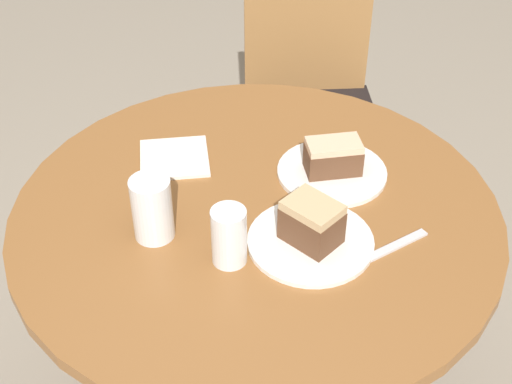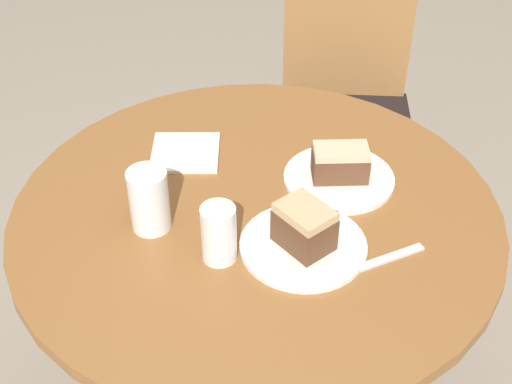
# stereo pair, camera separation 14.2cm
# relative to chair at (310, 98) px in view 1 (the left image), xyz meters

# --- Properties ---
(table) EXTENTS (0.99, 0.99, 0.75)m
(table) POSITION_rel_chair_xyz_m (-0.07, -0.87, 0.09)
(table) COLOR brown
(table) RESTS_ON ground_plane
(chair) EXTENTS (0.50, 0.55, 0.97)m
(chair) POSITION_rel_chair_xyz_m (0.00, 0.00, 0.00)
(chair) COLOR olive
(chair) RESTS_ON ground_plane
(plate_near) EXTENTS (0.24, 0.24, 0.01)m
(plate_near) POSITION_rel_chair_xyz_m (0.05, -0.96, 0.26)
(plate_near) COLOR white
(plate_near) RESTS_ON table
(plate_far) EXTENTS (0.24, 0.24, 0.01)m
(plate_far) POSITION_rel_chair_xyz_m (0.08, -0.74, 0.26)
(plate_far) COLOR white
(plate_far) RESTS_ON table
(cake_slice_near) EXTENTS (0.13, 0.12, 0.09)m
(cake_slice_near) POSITION_rel_chair_xyz_m (0.05, -0.96, 0.31)
(cake_slice_near) COLOR brown
(cake_slice_near) RESTS_ON plate_near
(cake_slice_far) EXTENTS (0.13, 0.10, 0.07)m
(cake_slice_far) POSITION_rel_chair_xyz_m (0.08, -0.74, 0.30)
(cake_slice_far) COLOR brown
(cake_slice_far) RESTS_ON plate_far
(glass_lemonade) EXTENTS (0.07, 0.07, 0.12)m
(glass_lemonade) POSITION_rel_chair_xyz_m (-0.10, -1.03, 0.31)
(glass_lemonade) COLOR silver
(glass_lemonade) RESTS_ON table
(glass_water) EXTENTS (0.08, 0.08, 0.13)m
(glass_water) POSITION_rel_chair_xyz_m (-0.26, -0.97, 0.32)
(glass_water) COLOR silver
(glass_water) RESTS_ON table
(napkin_stack) EXTENTS (0.18, 0.18, 0.01)m
(napkin_stack) POSITION_rel_chair_xyz_m (-0.27, -0.73, 0.26)
(napkin_stack) COLOR silver
(napkin_stack) RESTS_ON table
(fork) EXTENTS (0.15, 0.13, 0.00)m
(fork) POSITION_rel_chair_xyz_m (0.19, -0.96, 0.26)
(fork) COLOR silver
(fork) RESTS_ON table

